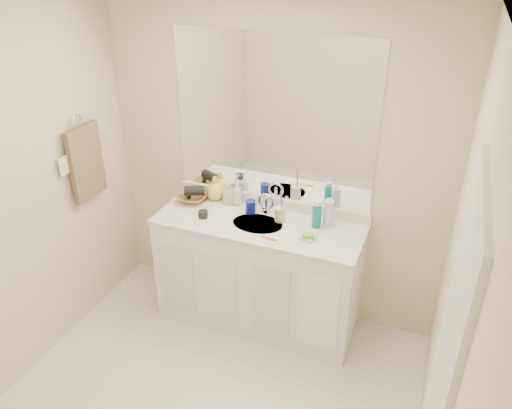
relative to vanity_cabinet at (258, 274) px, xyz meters
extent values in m
cube|color=white|center=(0.00, -1.02, 1.97)|extent=(2.60, 2.60, 0.02)
cube|color=beige|center=(0.00, 0.28, 0.77)|extent=(2.60, 0.02, 2.40)
cube|color=beige|center=(1.30, -1.02, 0.77)|extent=(0.02, 2.60, 2.40)
cube|color=white|center=(0.00, 0.00, 0.00)|extent=(1.50, 0.55, 0.85)
cube|color=white|center=(0.00, 0.00, 0.44)|extent=(1.52, 0.57, 0.03)
cube|color=white|center=(0.00, 0.26, 0.50)|extent=(1.52, 0.03, 0.08)
cylinder|color=beige|center=(0.00, -0.02, 0.44)|extent=(0.37, 0.37, 0.02)
cylinder|color=silver|center=(0.00, 0.16, 0.51)|extent=(0.02, 0.02, 0.11)
cube|color=white|center=(0.00, 0.27, 1.14)|extent=(1.48, 0.01, 1.20)
cylinder|color=navy|center=(-0.11, 0.11, 0.51)|extent=(0.09, 0.09, 0.10)
cylinder|color=beige|center=(0.14, 0.08, 0.51)|extent=(0.10, 0.10, 0.11)
cylinder|color=#DA3999|center=(0.15, 0.08, 0.60)|extent=(0.02, 0.04, 0.19)
cylinder|color=#0B8587|center=(0.40, 0.10, 0.53)|extent=(0.09, 0.09, 0.16)
cylinder|color=silver|center=(0.47, 0.15, 0.55)|extent=(0.08, 0.08, 0.19)
cube|color=silver|center=(0.39, -0.08, 0.46)|extent=(0.12, 0.11, 0.01)
cube|color=#7FC02E|center=(0.39, -0.08, 0.48)|extent=(0.09, 0.08, 0.03)
cube|color=#DF5517|center=(0.15, -0.18, 0.46)|extent=(0.11, 0.03, 0.00)
cylinder|color=black|center=(-0.40, -0.08, 0.48)|extent=(0.09, 0.09, 0.05)
imported|color=white|center=(-0.25, 0.20, 0.55)|extent=(0.09, 0.09, 0.19)
imported|color=beige|center=(-0.31, 0.19, 0.54)|extent=(0.08, 0.08, 0.17)
imported|color=#EEDD5C|center=(-0.45, 0.22, 0.55)|extent=(0.20, 0.20, 0.19)
imported|color=olive|center=(-0.60, 0.12, 0.48)|extent=(0.26, 0.26, 0.06)
cylinder|color=black|center=(-0.58, 0.12, 0.54)|extent=(0.17, 0.13, 0.08)
torus|color=silver|center=(-1.27, -0.25, 1.12)|extent=(0.01, 0.11, 0.11)
cube|color=brown|center=(-1.25, -0.25, 0.82)|extent=(0.04, 0.32, 0.55)
cube|color=white|center=(-1.27, -0.45, 0.88)|extent=(0.01, 0.08, 0.13)
cube|color=white|center=(1.29, -1.32, 0.57)|extent=(0.02, 0.82, 2.00)
camera|label=1|loc=(1.13, -2.89, 2.27)|focal=35.00mm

